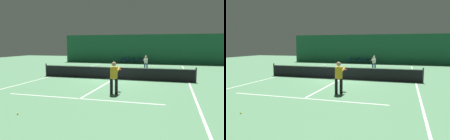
{
  "view_description": "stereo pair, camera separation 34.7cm",
  "coord_description": "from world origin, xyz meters",
  "views": [
    {
      "loc": [
        4.4,
        -16.13,
        2.67
      ],
      "look_at": [
        0.54,
        -2.47,
        1.01
      ],
      "focal_mm": 35.0,
      "sensor_mm": 36.0,
      "label": 1
    },
    {
      "loc": [
        4.73,
        -16.03,
        2.67
      ],
      "look_at": [
        0.54,
        -2.47,
        1.01
      ],
      "focal_mm": 35.0,
      "sensor_mm": 36.0,
      "label": 2
    }
  ],
  "objects": [
    {
      "name": "courtside_chair_1",
      "position": [
        -2.09,
        14.03,
        0.49
      ],
      "size": [
        0.44,
        0.44,
        0.84
      ],
      "rotation": [
        0.0,
        0.0,
        -1.57
      ],
      "color": "#2D2D2D",
      "rests_on": "ground"
    },
    {
      "name": "court_line_service_far",
      "position": [
        0.0,
        6.4,
        0.0
      ],
      "size": [
        8.25,
        0.1,
        0.0
      ],
      "color": "white",
      "rests_on": "ground"
    },
    {
      "name": "court_line_sideline_left",
      "position": [
        -5.5,
        0.0,
        0.0
      ],
      "size": [
        0.1,
        23.8,
        0.0
      ],
      "color": "white",
      "rests_on": "ground"
    },
    {
      "name": "courtside_chair_3",
      "position": [
        -0.77,
        14.03,
        0.49
      ],
      "size": [
        0.44,
        0.44,
        0.84
      ],
      "rotation": [
        0.0,
        0.0,
        -1.57
      ],
      "color": "#2D2D2D",
      "rests_on": "ground"
    },
    {
      "name": "player_far",
      "position": [
        1.67,
        6.35,
        0.9
      ],
      "size": [
        0.45,
        1.31,
        1.53
      ],
      "rotation": [
        0.0,
        0.0,
        -1.65
      ],
      "color": "navy",
      "rests_on": "ground"
    },
    {
      "name": "backdrop_curtain",
      "position": [
        0.0,
        14.58,
        2.03
      ],
      "size": [
        23.0,
        0.12,
        4.05
      ],
      "color": "#1E5B3D",
      "rests_on": "ground"
    },
    {
      "name": "court_line_service_near",
      "position": [
        0.0,
        -6.4,
        0.0
      ],
      "size": [
        8.25,
        0.1,
        0.0
      ],
      "color": "white",
      "rests_on": "ground"
    },
    {
      "name": "court_line_centre",
      "position": [
        0.0,
        0.0,
        0.0
      ],
      "size": [
        0.1,
        12.8,
        0.0
      ],
      "color": "white",
      "rests_on": "ground"
    },
    {
      "name": "courtside_chair_4",
      "position": [
        -0.11,
        14.03,
        0.49
      ],
      "size": [
        0.44,
        0.44,
        0.84
      ],
      "rotation": [
        0.0,
        0.0,
        -1.57
      ],
      "color": "#2D2D2D",
      "rests_on": "ground"
    },
    {
      "name": "courtside_chair_2",
      "position": [
        -1.43,
        14.03,
        0.49
      ],
      "size": [
        0.44,
        0.44,
        0.84
      ],
      "rotation": [
        0.0,
        0.0,
        -1.57
      ],
      "color": "#2D2D2D",
      "rests_on": "ground"
    },
    {
      "name": "tennis_net",
      "position": [
        0.0,
        0.0,
        0.51
      ],
      "size": [
        12.0,
        0.1,
        1.07
      ],
      "color": "black",
      "rests_on": "ground"
    },
    {
      "name": "courtside_chair_0",
      "position": [
        -2.75,
        14.03,
        0.49
      ],
      "size": [
        0.44,
        0.44,
        0.84
      ],
      "rotation": [
        0.0,
        0.0,
        -1.57
      ],
      "color": "#2D2D2D",
      "rests_on": "ground"
    },
    {
      "name": "player_near",
      "position": [
        1.35,
        -4.93,
        1.02
      ],
      "size": [
        0.44,
        1.39,
        1.76
      ],
      "rotation": [
        0.0,
        0.0,
        1.56
      ],
      "color": "black",
      "rests_on": "ground"
    },
    {
      "name": "court_line_sideline_right",
      "position": [
        5.5,
        0.0,
        0.0
      ],
      "size": [
        0.1,
        23.8,
        0.0
      ],
      "color": "white",
      "rests_on": "ground"
    },
    {
      "name": "courtside_chair_5",
      "position": [
        0.55,
        14.03,
        0.49
      ],
      "size": [
        0.44,
        0.44,
        0.84
      ],
      "rotation": [
        0.0,
        0.0,
        -1.57
      ],
      "color": "#2D2D2D",
      "rests_on": "ground"
    },
    {
      "name": "tennis_ball",
      "position": [
        -1.28,
        -9.32,
        0.03
      ],
      "size": [
        0.07,
        0.07,
        0.07
      ],
      "color": "#D1DB33",
      "rests_on": "ground"
    },
    {
      "name": "court_line_baseline_far",
      "position": [
        0.0,
        11.9,
        0.0
      ],
      "size": [
        11.0,
        0.1,
        0.0
      ],
      "color": "white",
      "rests_on": "ground"
    },
    {
      "name": "ground_plane",
      "position": [
        0.0,
        0.0,
        0.0
      ],
      "size": [
        60.0,
        60.0,
        0.0
      ],
      "primitive_type": "plane",
      "color": "#4C7F56"
    }
  ]
}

